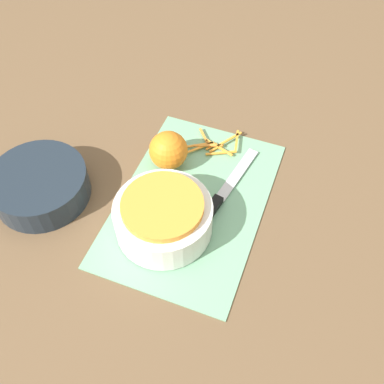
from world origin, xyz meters
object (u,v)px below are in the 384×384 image
at_px(orange_left, 168,150).
at_px(bowl_speckled, 163,216).
at_px(knife, 214,205).
at_px(bowl_dark, 40,185).

bearing_deg(orange_left, bowl_speckled, -160.81).
relative_size(bowl_speckled, knife, 0.71).
relative_size(bowl_dark, knife, 0.75).
distance_m(bowl_dark, knife, 0.36).
xyz_separation_m(bowl_dark, orange_left, (0.17, -0.21, 0.02)).
bearing_deg(knife, orange_left, 70.06).
relative_size(bowl_speckled, orange_left, 2.27).
bearing_deg(bowl_speckled, orange_left, 19.19).
height_order(bowl_speckled, knife, bowl_speckled).
distance_m(bowl_dark, orange_left, 0.27).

